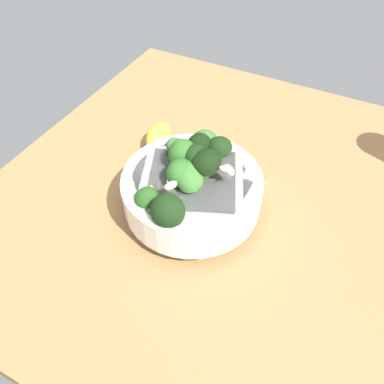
{
  "coord_description": "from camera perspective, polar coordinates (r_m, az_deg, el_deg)",
  "views": [
    {
      "loc": [
        39.3,
        13.89,
        44.34
      ],
      "look_at": [
        5.64,
        -3.31,
        4.0
      ],
      "focal_mm": 36.01,
      "sensor_mm": 36.0,
      "label": 1
    }
  ],
  "objects": [
    {
      "name": "lemon_wedge",
      "position": [
        0.68,
        -4.97,
        8.04
      ],
      "size": [
        7.86,
        5.8,
        4.31
      ],
      "primitive_type": "ellipsoid",
      "rotation": [
        0.0,
        0.0,
        0.27
      ],
      "color": "yellow",
      "rests_on": "ground_plane"
    },
    {
      "name": "ground_plane",
      "position": [
        0.62,
        5.06,
        -1.5
      ],
      "size": [
        71.91,
        71.91,
        4.28
      ],
      "primitive_type": "cube",
      "color": "#996D42"
    },
    {
      "name": "bowl_of_broccoli",
      "position": [
        0.55,
        -0.09,
        0.85
      ],
      "size": [
        20.95,
        19.88,
        11.83
      ],
      "color": "white",
      "rests_on": "ground_plane"
    }
  ]
}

